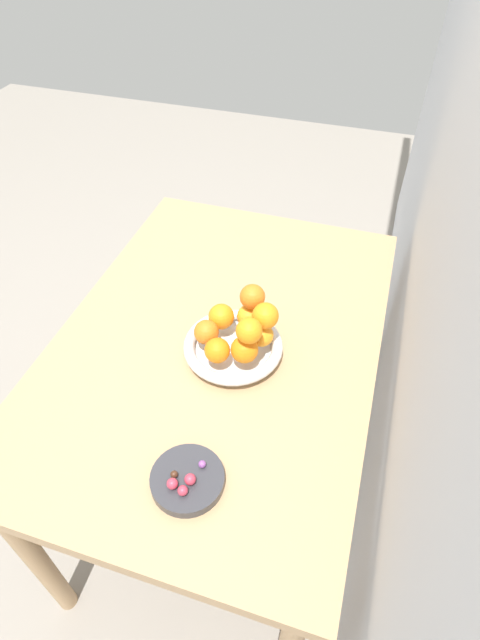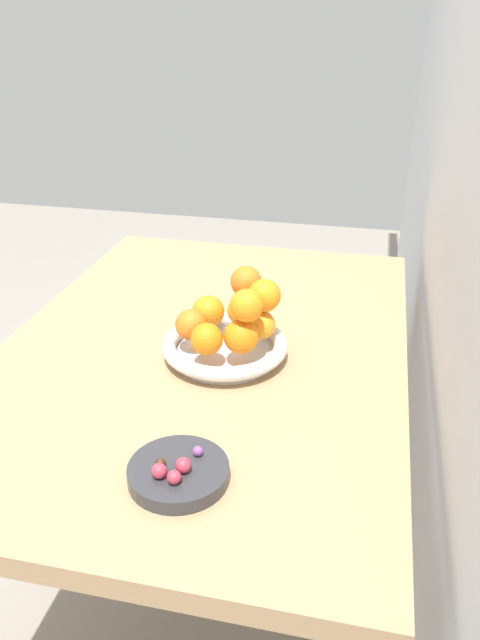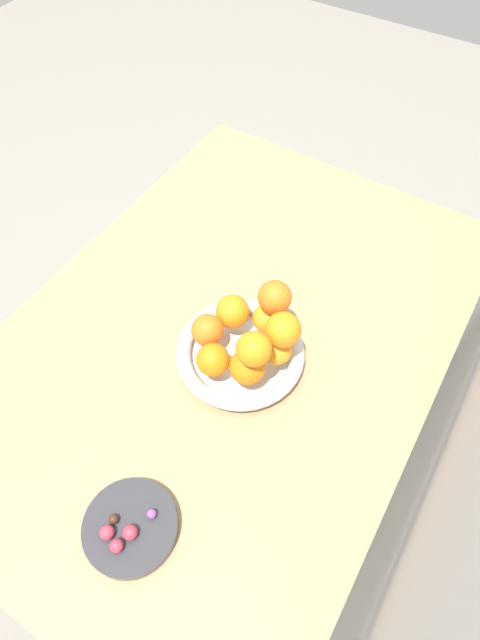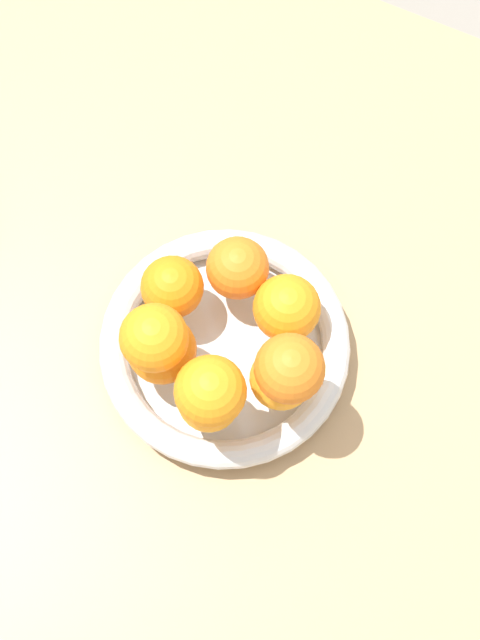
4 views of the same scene
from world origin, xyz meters
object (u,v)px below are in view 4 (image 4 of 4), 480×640
orange_6 (210,391)px  orange_8 (154,338)px  orange_7 (290,369)px  dining_table (284,353)px  orange_5 (172,287)px  fruit_bowl (225,347)px  orange_1 (209,401)px  orange_3 (289,309)px  orange_4 (238,268)px  orange_2 (281,378)px  orange_0 (162,349)px

orange_6 → orange_8: orange_8 is taller
orange_6 → orange_7: size_ratio=1.02×
dining_table → orange_7: 0.23m
orange_7 → orange_8: size_ratio=1.02×
orange_5 → dining_table: bearing=-161.0°
fruit_bowl → orange_1: 0.08m
orange_3 → orange_6: (0.02, 0.11, 0.05)m
orange_1 → orange_4: (0.03, -0.12, 0.00)m
orange_2 → orange_6: size_ratio=0.94×
orange_0 → orange_2: 0.11m
fruit_bowl → orange_2: 0.08m
orange_0 → orange_4: bearing=-105.1°
orange_8 → dining_table: bearing=-128.5°
dining_table → fruit_bowl: (0.04, 0.05, 0.11)m
dining_table → orange_2: 0.17m
orange_4 → orange_5: same height
orange_6 → orange_7: same height
orange_6 → orange_5: bearing=-46.5°
orange_3 → orange_5: size_ratio=1.07×
orange_0 → orange_4: size_ratio=1.07×
fruit_bowl → orange_1: bearing=104.0°
orange_1 → orange_5: 0.11m
orange_0 → dining_table: bearing=-132.1°
orange_1 → orange_7: 0.09m
dining_table → orange_4: (0.06, -0.01, 0.16)m
fruit_bowl → orange_0: orange_0 is taller
orange_1 → orange_7: (-0.06, -0.04, 0.06)m
orange_0 → orange_6: orange_6 is taller
dining_table → orange_5: bearing=19.0°
orange_1 → orange_3: (-0.03, -0.10, 0.00)m
dining_table → orange_3: orange_3 is taller
dining_table → orange_8: bearing=51.5°
fruit_bowl → orange_4: 0.08m
orange_6 → orange_0: bearing=-24.5°
dining_table → orange_7: orange_7 is taller
dining_table → fruit_bowl: size_ratio=4.78×
orange_2 → orange_8: bearing=16.6°
dining_table → orange_1: 0.19m
orange_0 → orange_7: bearing=-172.1°
orange_3 → orange_7: size_ratio=1.04×
orange_0 → orange_8: orange_8 is taller
orange_0 → orange_2: bearing=-168.5°
orange_3 → orange_2: bearing=108.5°
orange_0 → orange_5: orange_0 is taller
orange_0 → orange_2: (-0.10, -0.02, -0.00)m
orange_3 → orange_8: 0.14m
orange_1 → orange_8: (0.05, -0.01, 0.06)m
fruit_bowl → orange_0: bearing=44.0°
orange_1 → orange_5: orange_5 is taller
orange_3 → dining_table: bearing=-78.3°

